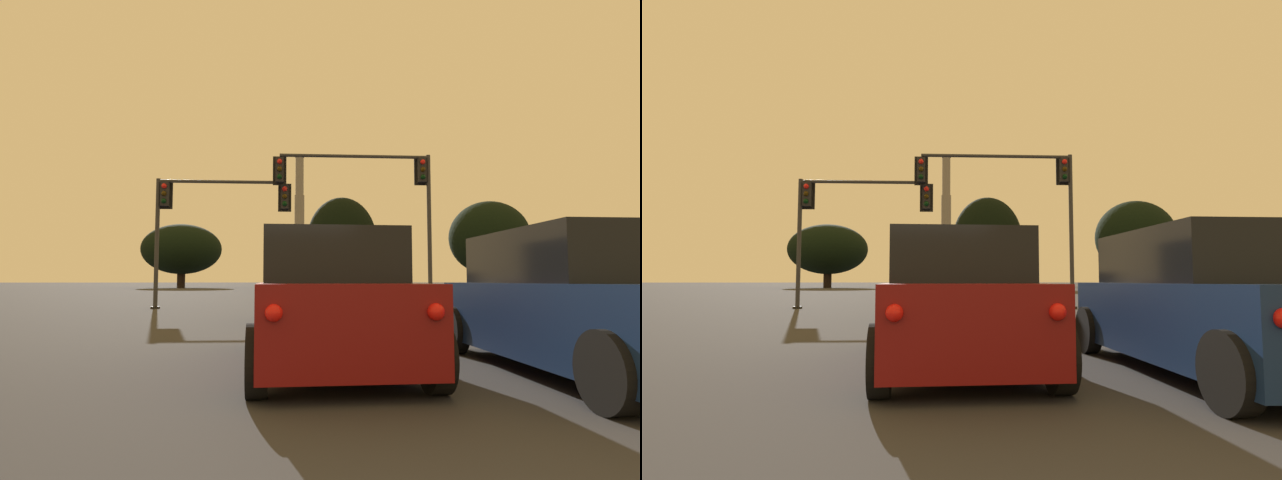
% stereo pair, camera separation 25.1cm
% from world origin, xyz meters
% --- Properties ---
extents(sedan_center_lane_front, '(1.99, 4.71, 1.43)m').
position_xyz_m(sedan_center_lane_front, '(0.23, 13.96, 0.67)').
color(sedan_center_lane_front, black).
rests_on(sedan_center_lane_front, ground_plane).
extents(suv_right_lane_second, '(2.20, 4.94, 1.86)m').
position_xyz_m(suv_right_lane_second, '(3.10, 5.63, 0.90)').
color(suv_right_lane_second, navy).
rests_on(suv_right_lane_second, ground_plane).
extents(suv_center_lane_second, '(2.29, 4.97, 1.86)m').
position_xyz_m(suv_center_lane_second, '(-0.11, 6.49, 0.90)').
color(suv_center_lane_second, maroon).
rests_on(suv_center_lane_second, ground_plane).
extents(traffic_light_overhead_left, '(5.93, 0.50, 5.58)m').
position_xyz_m(traffic_light_overhead_left, '(-4.31, 20.92, 4.29)').
color(traffic_light_overhead_left, '#2D2D30').
rests_on(traffic_light_overhead_left, ground_plane).
extents(traffic_light_overhead_right, '(6.91, 0.50, 6.61)m').
position_xyz_m(traffic_light_overhead_right, '(3.16, 20.21, 5.11)').
color(traffic_light_overhead_right, '#2D2D30').
rests_on(traffic_light_overhead_right, ground_plane).
extents(smokestack, '(6.36, 6.36, 45.37)m').
position_xyz_m(smokestack, '(3.16, 173.20, 17.82)').
color(smokestack, slate).
rests_on(smokestack, ground_plane).
extents(treeline_right_mid, '(12.12, 10.91, 13.24)m').
position_xyz_m(treeline_right_mid, '(29.82, 73.01, 7.64)').
color(treeline_right_mid, black).
rests_on(treeline_right_mid, ground_plane).
extents(treeline_center_right, '(10.02, 9.02, 13.21)m').
position_xyz_m(treeline_center_right, '(7.04, 70.75, 7.01)').
color(treeline_center_right, black).
rests_on(treeline_center_right, ground_plane).
extents(treeline_far_left, '(12.92, 11.63, 10.40)m').
position_xyz_m(treeline_far_left, '(-18.09, 81.98, 6.29)').
color(treeline_far_left, black).
rests_on(treeline_far_left, ground_plane).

